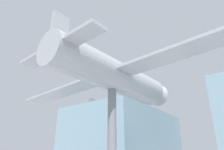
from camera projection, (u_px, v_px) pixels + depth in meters
glass_pavilion_left at (124, 146)px, 30.35m from camera, size 10.62×15.81×9.64m
support_pylon_central at (112, 141)px, 13.19m from camera, size 0.56×0.56×6.53m
suspended_airplane at (114, 76)px, 15.06m from camera, size 20.10×11.80×3.47m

